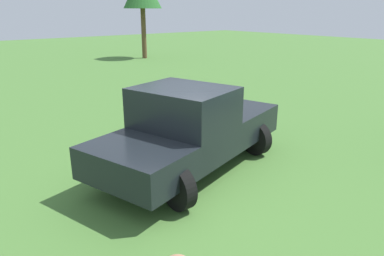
% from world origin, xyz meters
% --- Properties ---
extents(ground_plane, '(80.00, 80.00, 0.00)m').
position_xyz_m(ground_plane, '(0.00, 0.00, 0.00)').
color(ground_plane, '#477533').
extents(pickup_truck, '(3.07, 5.01, 1.81)m').
position_xyz_m(pickup_truck, '(-0.43, 0.34, 0.93)').
color(pickup_truck, black).
rests_on(pickup_truck, ground_plane).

